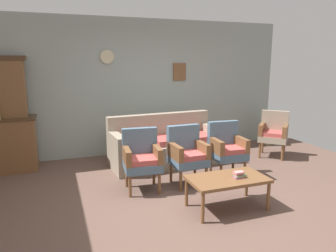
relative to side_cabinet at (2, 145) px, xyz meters
name	(u,v)px	position (x,y,z in m)	size (l,w,h in m)	color
ground_plane	(189,203)	(2.50, -2.25, -0.47)	(7.68, 7.68, 0.00)	brown
wall_back_with_decor	(137,87)	(2.50, 0.38, 0.89)	(6.40, 0.09, 2.70)	#939E99
side_cabinet	(2,145)	(0.00, 0.00, 0.00)	(1.16, 0.55, 0.93)	brown
floral_couch	(166,146)	(2.77, -0.56, -0.14)	(2.08, 0.94, 0.90)	gray
armchair_row_middle	(142,157)	(2.04, -1.57, 0.03)	(0.56, 0.54, 0.90)	slate
armchair_by_doorway	(187,153)	(2.75, -1.60, 0.03)	(0.53, 0.50, 0.90)	slate
armchair_near_cabinet	(227,147)	(3.48, -1.53, 0.03)	(0.54, 0.52, 0.90)	slate
wingback_chair_by_fireplace	(273,132)	(4.93, -0.86, 0.03)	(0.71, 0.71, 0.90)	gray
coffee_table	(227,181)	(2.90, -2.55, -0.09)	(1.00, 0.56, 0.42)	brown
book_stack_on_table	(239,175)	(3.03, -2.60, -0.01)	(0.16, 0.11, 0.08)	#985C7B
floor_vase_by_wall	(266,130)	(5.35, -0.10, -0.13)	(0.23, 0.23, 0.68)	olive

